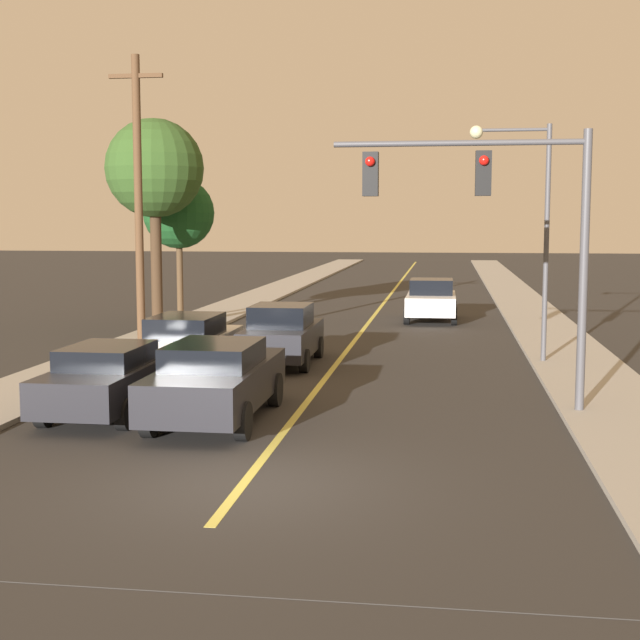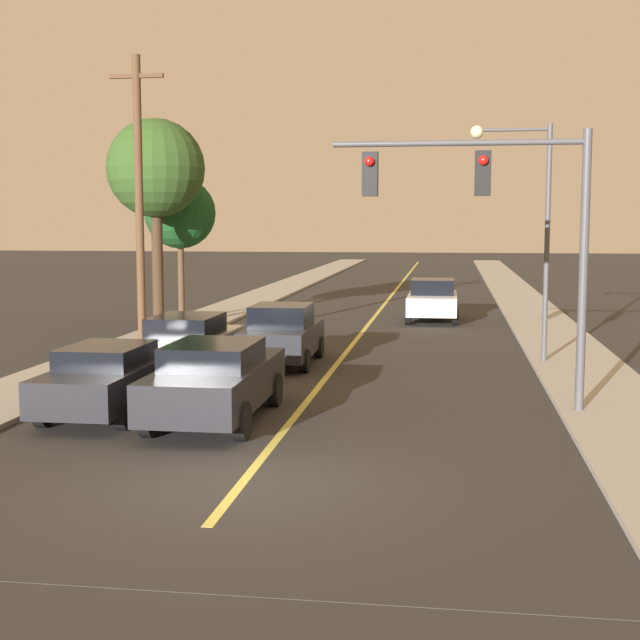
{
  "view_description": "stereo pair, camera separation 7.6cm",
  "coord_description": "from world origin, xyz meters",
  "px_view_note": "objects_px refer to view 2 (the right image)",
  "views": [
    {
      "loc": [
        3.0,
        -12.85,
        3.97
      ],
      "look_at": [
        0.0,
        8.16,
        1.6
      ],
      "focal_mm": 50.0,
      "sensor_mm": 36.0,
      "label": 1
    },
    {
      "loc": [
        3.07,
        -12.84,
        3.97
      ],
      "look_at": [
        0.0,
        8.16,
        1.6
      ],
      "focal_mm": 50.0,
      "sensor_mm": 36.0,
      "label": 2
    }
  ],
  "objects_px": {
    "tree_left_far": "(180,214)",
    "car_far_oncoming": "(432,300)",
    "car_near_lane_second": "(282,335)",
    "tree_left_near": "(156,170)",
    "car_near_lane_front": "(216,379)",
    "streetlamp_right": "(527,207)",
    "car_outer_lane_front": "(110,378)",
    "traffic_signal_mast": "(498,209)",
    "car_outer_lane_second": "(188,342)",
    "utility_pole_left": "(139,200)"
  },
  "relations": [
    {
      "from": "car_near_lane_second",
      "to": "car_outer_lane_front",
      "type": "relative_size",
      "value": 0.92
    },
    {
      "from": "car_outer_lane_front",
      "to": "utility_pole_left",
      "type": "relative_size",
      "value": 0.53
    },
    {
      "from": "streetlamp_right",
      "to": "tree_left_near",
      "type": "height_order",
      "value": "tree_left_near"
    },
    {
      "from": "car_near_lane_front",
      "to": "streetlamp_right",
      "type": "distance_m",
      "value": 11.02
    },
    {
      "from": "car_outer_lane_front",
      "to": "streetlamp_right",
      "type": "height_order",
      "value": "streetlamp_right"
    },
    {
      "from": "traffic_signal_mast",
      "to": "streetlamp_right",
      "type": "xyz_separation_m",
      "value": [
        1.11,
        6.52,
        0.15
      ]
    },
    {
      "from": "car_near_lane_second",
      "to": "streetlamp_right",
      "type": "relative_size",
      "value": 0.65
    },
    {
      "from": "utility_pole_left",
      "to": "streetlamp_right",
      "type": "bearing_deg",
      "value": -0.52
    },
    {
      "from": "utility_pole_left",
      "to": "tree_left_near",
      "type": "distance_m",
      "value": 5.89
    },
    {
      "from": "car_near_lane_front",
      "to": "utility_pole_left",
      "type": "xyz_separation_m",
      "value": [
        -4.44,
        8.19,
        3.73
      ]
    },
    {
      "from": "car_far_oncoming",
      "to": "car_near_lane_second",
      "type": "bearing_deg",
      "value": 71.25
    },
    {
      "from": "car_outer_lane_front",
      "to": "utility_pole_left",
      "type": "distance_m",
      "value": 8.96
    },
    {
      "from": "tree_left_far",
      "to": "car_outer_lane_front",
      "type": "bearing_deg",
      "value": -78.02
    },
    {
      "from": "car_near_lane_front",
      "to": "car_outer_lane_second",
      "type": "height_order",
      "value": "car_near_lane_front"
    },
    {
      "from": "tree_left_far",
      "to": "car_far_oncoming",
      "type": "bearing_deg",
      "value": 12.97
    },
    {
      "from": "car_near_lane_second",
      "to": "car_outer_lane_second",
      "type": "relative_size",
      "value": 0.83
    },
    {
      "from": "car_near_lane_front",
      "to": "tree_left_near",
      "type": "bearing_deg",
      "value": 112.85
    },
    {
      "from": "car_outer_lane_second",
      "to": "tree_left_near",
      "type": "relative_size",
      "value": 0.68
    },
    {
      "from": "car_near_lane_front",
      "to": "utility_pole_left",
      "type": "relative_size",
      "value": 0.57
    },
    {
      "from": "car_near_lane_second",
      "to": "tree_left_far",
      "type": "xyz_separation_m",
      "value": [
        -5.74,
        9.24,
        3.41
      ]
    },
    {
      "from": "traffic_signal_mast",
      "to": "streetlamp_right",
      "type": "relative_size",
      "value": 0.88
    },
    {
      "from": "car_outer_lane_front",
      "to": "car_outer_lane_second",
      "type": "xyz_separation_m",
      "value": [
        -0.0,
        5.56,
        -0.01
      ]
    },
    {
      "from": "car_near_lane_front",
      "to": "tree_left_near",
      "type": "xyz_separation_m",
      "value": [
        -5.81,
        13.79,
        4.92
      ]
    },
    {
      "from": "car_near_lane_second",
      "to": "tree_left_near",
      "type": "bearing_deg",
      "value": 130.96
    },
    {
      "from": "car_outer_lane_second",
      "to": "streetlamp_right",
      "type": "relative_size",
      "value": 0.78
    },
    {
      "from": "car_far_oncoming",
      "to": "traffic_signal_mast",
      "type": "distance_m",
      "value": 17.39
    },
    {
      "from": "car_near_lane_second",
      "to": "tree_left_near",
      "type": "height_order",
      "value": "tree_left_near"
    },
    {
      "from": "traffic_signal_mast",
      "to": "car_near_lane_front",
      "type": "bearing_deg",
      "value": -164.04
    },
    {
      "from": "car_near_lane_front",
      "to": "utility_pole_left",
      "type": "height_order",
      "value": "utility_pole_left"
    },
    {
      "from": "car_far_oncoming",
      "to": "tree_left_far",
      "type": "bearing_deg",
      "value": 12.97
    },
    {
      "from": "car_near_lane_front",
      "to": "car_far_oncoming",
      "type": "bearing_deg",
      "value": 78.16
    },
    {
      "from": "car_near_lane_front",
      "to": "car_far_oncoming",
      "type": "height_order",
      "value": "car_far_oncoming"
    },
    {
      "from": "car_outer_lane_second",
      "to": "tree_left_far",
      "type": "bearing_deg",
      "value": 108.03
    },
    {
      "from": "car_outer_lane_second",
      "to": "tree_left_far",
      "type": "distance_m",
      "value": 11.5
    },
    {
      "from": "car_near_lane_second",
      "to": "utility_pole_left",
      "type": "bearing_deg",
      "value": 166.11
    },
    {
      "from": "car_near_lane_front",
      "to": "traffic_signal_mast",
      "type": "bearing_deg",
      "value": 15.96
    },
    {
      "from": "car_near_lane_front",
      "to": "car_near_lane_second",
      "type": "relative_size",
      "value": 1.18
    },
    {
      "from": "tree_left_near",
      "to": "car_outer_lane_front",
      "type": "bearing_deg",
      "value": -75.52
    },
    {
      "from": "tree_left_near",
      "to": "car_outer_lane_second",
      "type": "bearing_deg",
      "value": -66.22
    },
    {
      "from": "car_outer_lane_front",
      "to": "streetlamp_right",
      "type": "distance_m",
      "value": 12.37
    },
    {
      "from": "car_far_oncoming",
      "to": "car_near_lane_front",
      "type": "bearing_deg",
      "value": 78.16
    },
    {
      "from": "car_outer_lane_second",
      "to": "car_far_oncoming",
      "type": "bearing_deg",
      "value": 63.73
    },
    {
      "from": "car_outer_lane_front",
      "to": "utility_pole_left",
      "type": "bearing_deg",
      "value": 104.95
    },
    {
      "from": "traffic_signal_mast",
      "to": "tree_left_near",
      "type": "bearing_deg",
      "value": 132.78
    },
    {
      "from": "car_outer_lane_front",
      "to": "traffic_signal_mast",
      "type": "relative_size",
      "value": 0.8
    },
    {
      "from": "utility_pole_left",
      "to": "traffic_signal_mast",
      "type": "bearing_deg",
      "value": -33.68
    },
    {
      "from": "traffic_signal_mast",
      "to": "tree_left_far",
      "type": "xyz_separation_m",
      "value": [
        -11.23,
        14.77,
        0.04
      ]
    },
    {
      "from": "tree_left_far",
      "to": "traffic_signal_mast",
      "type": "bearing_deg",
      "value": -52.74
    },
    {
      "from": "tree_left_far",
      "to": "car_near_lane_second",
      "type": "bearing_deg",
      "value": -58.18
    },
    {
      "from": "car_far_oncoming",
      "to": "traffic_signal_mast",
      "type": "relative_size",
      "value": 0.76
    }
  ]
}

